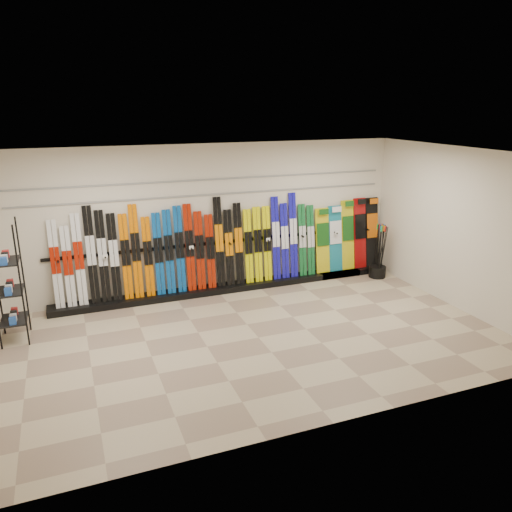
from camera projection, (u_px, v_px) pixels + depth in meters
name	position (u px, v px, depth m)	size (l,w,h in m)	color
floor	(259.00, 338.00, 8.31)	(8.00, 8.00, 0.00)	gray
back_wall	(213.00, 219.00, 10.10)	(8.00, 8.00, 0.00)	beige
right_wall	(459.00, 229.00, 9.26)	(5.00, 5.00, 0.00)	beige
ceiling	(259.00, 155.00, 7.43)	(8.00, 8.00, 0.00)	silver
ski_rack_base	(228.00, 287.00, 10.40)	(8.00, 0.40, 0.12)	black
skis	(194.00, 249.00, 9.95)	(5.36, 0.26, 1.84)	silver
snowboards	(348.00, 236.00, 11.23)	(1.60, 0.24, 1.58)	gold
accessory_rack	(8.00, 282.00, 7.97)	(0.40, 0.60, 2.00)	black
pole_bin	(377.00, 272.00, 11.18)	(0.37, 0.37, 0.25)	black
ski_poles	(380.00, 251.00, 11.03)	(0.27, 0.40, 1.18)	black
slatwall_rail_0	(213.00, 194.00, 9.93)	(7.60, 0.02, 0.03)	gray
slatwall_rail_1	(213.00, 179.00, 9.84)	(7.60, 0.02, 0.03)	gray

